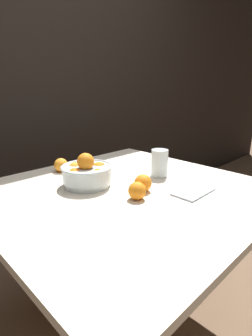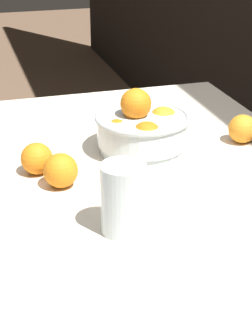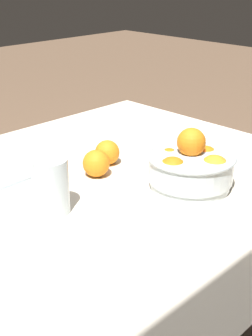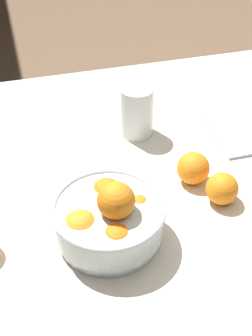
{
  "view_description": "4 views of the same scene",
  "coord_description": "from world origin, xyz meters",
  "px_view_note": "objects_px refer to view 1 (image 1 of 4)",
  "views": [
    {
      "loc": [
        -0.74,
        -0.75,
        1.15
      ],
      "look_at": [
        0.07,
        0.08,
        0.79
      ],
      "focal_mm": 28.0,
      "sensor_mm": 36.0,
      "label": 1
    },
    {
      "loc": [
        1.09,
        -0.23,
        1.28
      ],
      "look_at": [
        0.11,
        0.06,
        0.78
      ],
      "focal_mm": 60.0,
      "sensor_mm": 36.0,
      "label": 2
    },
    {
      "loc": [
        0.8,
        0.81,
        1.26
      ],
      "look_at": [
        0.04,
        0.05,
        0.78
      ],
      "focal_mm": 50.0,
      "sensor_mm": 36.0,
      "label": 3
    },
    {
      "loc": [
        -0.85,
        0.31,
        1.58
      ],
      "look_at": [
        0.04,
        0.09,
        0.79
      ],
      "focal_mm": 60.0,
      "sensor_mm": 36.0,
      "label": 4
    }
  ],
  "objects_px": {
    "orange_loose_near_bowl": "(143,183)",
    "orange_loose_front": "(61,165)",
    "juice_glass": "(159,165)",
    "fruit_bowl": "(87,173)",
    "orange_loose_aside": "(137,191)"
  },
  "relations": [
    {
      "from": "orange_loose_near_bowl",
      "to": "orange_loose_front",
      "type": "bearing_deg",
      "value": 102.5
    },
    {
      "from": "juice_glass",
      "to": "orange_loose_front",
      "type": "distance_m",
      "value": 0.51
    },
    {
      "from": "fruit_bowl",
      "to": "orange_loose_aside",
      "type": "bearing_deg",
      "value": -79.02
    },
    {
      "from": "juice_glass",
      "to": "orange_loose_front",
      "type": "bearing_deg",
      "value": 127.88
    },
    {
      "from": "orange_loose_near_bowl",
      "to": "fruit_bowl",
      "type": "bearing_deg",
      "value": 120.0
    },
    {
      "from": "fruit_bowl",
      "to": "orange_loose_front",
      "type": "bearing_deg",
      "value": 85.1
    },
    {
      "from": "orange_loose_near_bowl",
      "to": "orange_loose_aside",
      "type": "distance_m",
      "value": 0.09
    },
    {
      "from": "fruit_bowl",
      "to": "orange_loose_near_bowl",
      "type": "height_order",
      "value": "fruit_bowl"
    },
    {
      "from": "juice_glass",
      "to": "orange_loose_aside",
      "type": "relative_size",
      "value": 1.87
    },
    {
      "from": "fruit_bowl",
      "to": "juice_glass",
      "type": "height_order",
      "value": "fruit_bowl"
    },
    {
      "from": "orange_loose_aside",
      "to": "juice_glass",
      "type": "bearing_deg",
      "value": 22.32
    },
    {
      "from": "orange_loose_front",
      "to": "orange_loose_aside",
      "type": "height_order",
      "value": "same"
    },
    {
      "from": "fruit_bowl",
      "to": "orange_loose_aside",
      "type": "height_order",
      "value": "fruit_bowl"
    },
    {
      "from": "fruit_bowl",
      "to": "orange_loose_aside",
      "type": "xyz_separation_m",
      "value": [
        0.05,
        -0.26,
        -0.02
      ]
    },
    {
      "from": "fruit_bowl",
      "to": "orange_loose_front",
      "type": "xyz_separation_m",
      "value": [
        0.02,
        0.26,
        -0.02
      ]
    }
  ]
}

